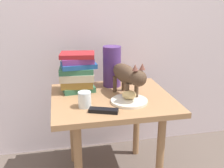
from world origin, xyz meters
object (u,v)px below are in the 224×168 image
tv_remote (104,111)px  side_table (112,110)px  cat (127,75)px  green_vase (112,66)px  candle_jar (85,100)px  book_stack (77,72)px  plate (129,101)px  bread_roll (129,95)px

tv_remote → side_table: bearing=87.6°
cat → green_vase: bearing=102.4°
side_table → candle_jar: 0.24m
cat → candle_jar: size_ratio=5.53×
cat → tv_remote: 0.29m
book_stack → candle_jar: book_stack is taller
plate → book_stack: (-0.26, 0.25, 0.11)m
side_table → candle_jar: bearing=-146.5°
side_table → tv_remote: bearing=-113.0°
book_stack → green_vase: size_ratio=0.92×
tv_remote → plate: bearing=53.1°
green_vase → tv_remote: (-0.13, -0.41, -0.12)m
side_table → plate: plate is taller
cat → plate: bearing=-97.1°
bread_roll → candle_jar: candle_jar is taller
side_table → book_stack: size_ratio=2.92×
book_stack → side_table: bearing=-38.1°
side_table → tv_remote: (-0.09, -0.20, 0.09)m
side_table → cat: (0.09, -0.01, 0.22)m
cat → green_vase: 0.22m
green_vase → cat: bearing=-77.6°
green_vase → tv_remote: bearing=-107.5°
plate → tv_remote: 0.19m
green_vase → tv_remote: green_vase is taller
book_stack → tv_remote: size_ratio=1.60×
side_table → plate: (0.08, -0.10, 0.09)m
bread_roll → candle_jar: bearing=-173.5°
book_stack → green_vase: 0.24m
bread_roll → tv_remote: bearing=-144.7°
plate → green_vase: (-0.04, 0.30, 0.12)m
book_stack → bread_roll: bearing=-41.0°
green_vase → candle_jar: bearing=-124.1°
side_table → bread_roll: bread_roll is taller
bread_roll → green_vase: bearing=97.7°
green_vase → candle_jar: size_ratio=3.08×
plate → book_stack: bearing=137.1°
plate → cat: size_ratio=0.44×
side_table → bread_roll: 0.17m
plate → candle_jar: candle_jar is taller
bread_roll → side_table: bearing=133.1°
book_stack → green_vase: green_vase is taller
bread_roll → candle_jar: size_ratio=0.94×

